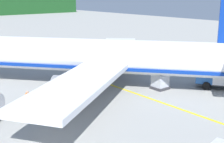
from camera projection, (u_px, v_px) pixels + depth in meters
airliner_foreground at (90, 56)px, 35.45m from camera, size 29.94×34.54×11.90m
cargo_container_mid at (160, 81)px, 34.51m from camera, size 1.69×1.69×1.92m
crew_loader_left at (27, 98)px, 28.90m from camera, size 0.53×0.45×1.63m
apron_guide_line at (128, 91)px, 33.99m from camera, size 0.30×60.00×0.01m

